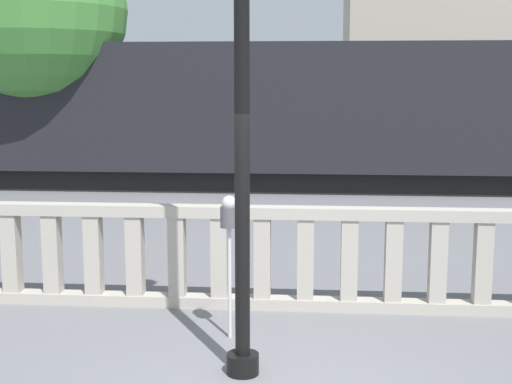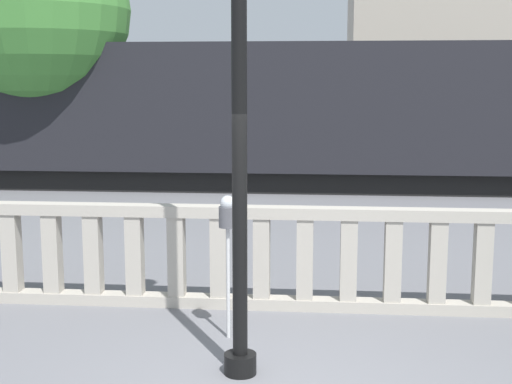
{
  "view_description": "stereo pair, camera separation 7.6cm",
  "coord_description": "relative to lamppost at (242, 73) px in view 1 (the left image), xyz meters",
  "views": [
    {
      "loc": [
        0.35,
        -5.66,
        2.8
      ],
      "look_at": [
        -0.43,
        3.84,
        1.3
      ],
      "focal_mm": 50.0,
      "sensor_mm": 36.0,
      "label": 1
    },
    {
      "loc": [
        0.43,
        -5.65,
        2.8
      ],
      "look_at": [
        -0.43,
        3.84,
        1.3
      ],
      "focal_mm": 50.0,
      "sensor_mm": 36.0,
      "label": 2
    }
  ],
  "objects": [
    {
      "name": "balustrade",
      "position": [
        0.31,
        2.01,
        -2.22
      ],
      "size": [
        16.06,
        0.24,
        1.28
      ],
      "color": "#ADA599",
      "rests_on": "ground"
    },
    {
      "name": "tree_left",
      "position": [
        -6.42,
        11.41,
        1.68
      ],
      "size": [
        4.66,
        4.66,
        6.89
      ],
      "color": "brown",
      "rests_on": "ground"
    },
    {
      "name": "parking_meter",
      "position": [
        -0.24,
        0.96,
        -1.56
      ],
      "size": [
        0.19,
        0.19,
        1.59
      ],
      "color": "silver",
      "rests_on": "ground"
    },
    {
      "name": "train_near",
      "position": [
        1.23,
        12.07,
        -0.92
      ],
      "size": [
        23.96,
        2.87,
        4.31
      ],
      "color": "black",
      "rests_on": "ground"
    },
    {
      "name": "lamppost",
      "position": [
        0.0,
        0.0,
        0.0
      ],
      "size": [
        0.31,
        0.31,
        5.44
      ],
      "color": "black",
      "rests_on": "ground"
    }
  ]
}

